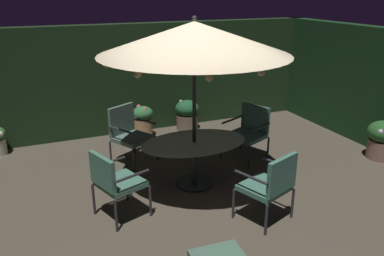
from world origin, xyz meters
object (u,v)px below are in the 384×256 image
(potted_plant_front_corner, at_px, (143,120))
(potted_plant_back_center, at_px, (383,139))
(patio_chair_northeast, at_px, (114,180))
(patio_chair_east, at_px, (271,183))
(patio_chair_southeast, at_px, (249,129))
(patio_dining_table, at_px, (194,150))
(patio_chair_north, at_px, (129,131))
(patio_umbrella, at_px, (194,38))
(potted_plant_right_far, at_px, (187,114))

(potted_plant_front_corner, distance_m, potted_plant_back_center, 4.58)
(patio_chair_northeast, bearing_deg, patio_chair_east, -25.05)
(patio_chair_southeast, distance_m, potted_plant_front_corner, 2.30)
(patio_chair_northeast, relative_size, potted_plant_back_center, 1.36)
(patio_dining_table, distance_m, patio_chair_north, 1.45)
(patio_umbrella, xyz_separation_m, patio_chair_southeast, (1.32, 0.58, -1.73))
(patio_chair_east, height_order, patio_chair_southeast, patio_chair_east)
(patio_umbrella, distance_m, potted_plant_front_corner, 3.04)
(patio_dining_table, bearing_deg, patio_chair_north, 119.40)
(potted_plant_front_corner, height_order, potted_plant_back_center, potted_plant_back_center)
(patio_chair_northeast, distance_m, potted_plant_back_center, 4.86)
(patio_dining_table, distance_m, patio_chair_east, 1.44)
(potted_plant_front_corner, height_order, potted_plant_right_far, potted_plant_front_corner)
(patio_chair_east, xyz_separation_m, potted_plant_front_corner, (-0.64, 3.70, -0.21))
(patio_umbrella, distance_m, potted_plant_right_far, 3.22)
(patio_chair_north, bearing_deg, potted_plant_right_far, 36.31)
(patio_chair_southeast, bearing_deg, patio_chair_northeast, -158.17)
(patio_dining_table, relative_size, patio_chair_southeast, 1.76)
(patio_chair_north, xyz_separation_m, potted_plant_back_center, (4.22, -1.66, -0.19))
(patio_chair_north, bearing_deg, potted_plant_front_corner, 62.63)
(potted_plant_front_corner, bearing_deg, patio_chair_northeast, -112.94)
(patio_chair_northeast, distance_m, patio_chair_southeast, 2.87)
(patio_umbrella, relative_size, potted_plant_right_far, 4.27)
(patio_umbrella, distance_m, patio_chair_southeast, 2.25)
(patio_chair_southeast, xyz_separation_m, potted_plant_back_center, (2.19, -0.98, -0.16))
(patio_chair_north, bearing_deg, patio_chair_southeast, -18.45)
(patio_umbrella, xyz_separation_m, patio_chair_north, (-0.71, 1.26, -1.70))
(patio_chair_southeast, relative_size, potted_plant_back_center, 1.36)
(patio_chair_east, height_order, potted_plant_right_far, patio_chair_east)
(patio_dining_table, relative_size, patio_umbrella, 0.61)
(patio_dining_table, xyz_separation_m, potted_plant_right_far, (0.87, 2.42, -0.24))
(patio_umbrella, xyz_separation_m, potted_plant_back_center, (3.51, -0.40, -1.89))
(patio_dining_table, relative_size, patio_chair_east, 1.73)
(patio_chair_northeast, bearing_deg, potted_plant_front_corner, 67.06)
(patio_chair_north, relative_size, patio_chair_northeast, 1.05)
(patio_chair_east, xyz_separation_m, patio_chair_southeast, (0.82, 1.93, -0.03))
(patio_umbrella, xyz_separation_m, patio_chair_east, (0.50, -1.35, -1.70))
(patio_chair_northeast, bearing_deg, patio_chair_north, 70.00)
(patio_chair_north, height_order, patio_chair_southeast, patio_chair_north)
(potted_plant_right_far, bearing_deg, potted_plant_back_center, -46.85)
(potted_plant_front_corner, bearing_deg, potted_plant_right_far, 3.89)
(patio_chair_southeast, relative_size, potted_plant_right_far, 1.47)
(patio_dining_table, bearing_deg, potted_plant_right_far, 70.19)
(potted_plant_front_corner, relative_size, potted_plant_back_center, 0.93)
(patio_dining_table, distance_m, potted_plant_back_center, 3.54)
(patio_dining_table, xyz_separation_m, patio_chair_northeast, (-1.34, -0.49, -0.01))
(potted_plant_back_center, bearing_deg, patio_umbrella, 173.56)
(patio_dining_table, relative_size, potted_plant_front_corner, 2.56)
(patio_umbrella, relative_size, patio_chair_northeast, 2.89)
(patio_chair_northeast, xyz_separation_m, potted_plant_front_corner, (1.20, 2.84, -0.22))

